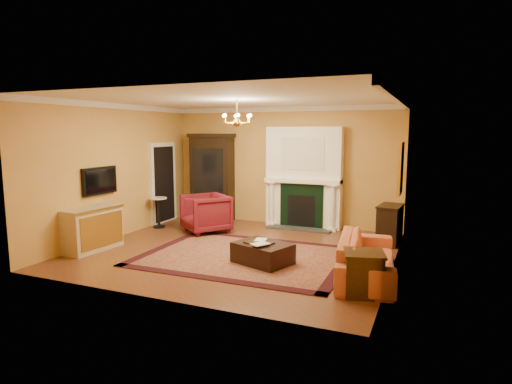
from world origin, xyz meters
The scene contains 26 objects.
floor centered at (0.00, 0.00, -0.01)m, with size 6.00×5.50×0.02m, color brown.
ceiling centered at (0.00, 0.00, 3.01)m, with size 6.00×5.50×0.02m, color silver.
wall_back centered at (0.00, 2.76, 1.50)m, with size 6.00×0.02×3.00m, color #D99B4E.
wall_front centered at (0.00, -2.76, 1.50)m, with size 6.00×0.02×3.00m, color #D99B4E.
wall_left centered at (-3.01, 0.00, 1.50)m, with size 0.02×5.50×3.00m, color #D99B4E.
wall_right centered at (3.01, 0.00, 1.50)m, with size 0.02×5.50×3.00m, color #D99B4E.
fireplace centered at (0.60, 2.57, 1.19)m, with size 1.90×0.70×2.50m.
crown_molding centered at (0.00, 0.96, 2.94)m, with size 6.00×5.50×0.12m.
doorway centered at (-2.95, 1.70, 1.05)m, with size 0.08×1.05×2.10m.
tv_panel centered at (-2.95, -0.60, 1.35)m, with size 0.09×0.95×0.58m.
gilt_mirror centered at (2.97, 1.40, 1.65)m, with size 0.06×0.76×1.05m.
chandelier centered at (0.00, 0.00, 2.61)m, with size 0.63×0.55×0.53m.
oriental_rug centered at (0.32, -0.36, 0.01)m, with size 3.86×2.90×0.02m, color #43110E.
china_cabinet centered at (-1.92, 2.49, 1.11)m, with size 1.11×0.51×2.23m, color black.
wingback_armchair centered at (-1.38, 1.13, 0.50)m, with size 0.97×0.91×1.00m, color maroon.
pedestal_table centered at (-2.70, 1.10, 0.44)m, with size 0.42×0.42×0.76m.
commode centered at (-2.73, -1.13, 0.44)m, with size 0.55×1.17×0.87m, color tan.
coral_sofa centered at (2.64, -0.58, 0.44)m, with size 2.25×0.66×0.88m, color #BF5B3C.
end_table centered at (2.72, -1.44, 0.31)m, with size 0.53×0.53×0.62m, color #38200F.
console_table centered at (2.78, 1.67, 0.41)m, with size 0.42×0.73×0.82m, color black.
leather_ottoman centered at (0.80, -0.63, 0.20)m, with size 0.98×0.71×0.37m, color black.
ottoman_tray centered at (0.75, -0.67, 0.40)m, with size 0.45×0.35×0.03m, color black.
book_a centered at (0.64, -0.61, 0.55)m, with size 0.20×0.03×0.27m, color gray.
book_b centered at (0.75, -0.79, 0.56)m, with size 0.22×0.02×0.31m, color gray.
topiary_left centered at (0.03, 2.53, 1.44)m, with size 0.14×0.14×0.39m.
topiary_right centered at (1.28, 2.53, 1.49)m, with size 0.17×0.17×0.47m.
Camera 1 is at (3.61, -7.61, 2.39)m, focal length 30.00 mm.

